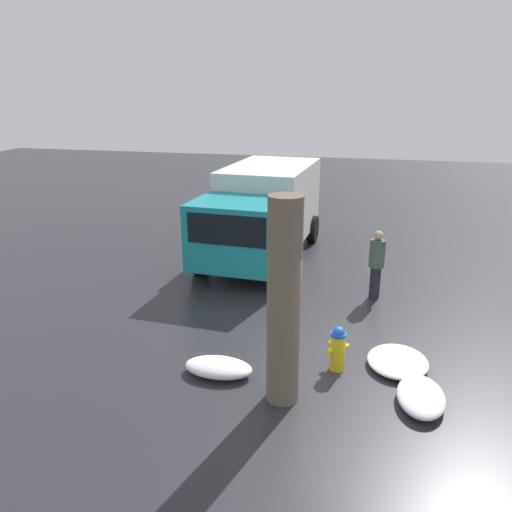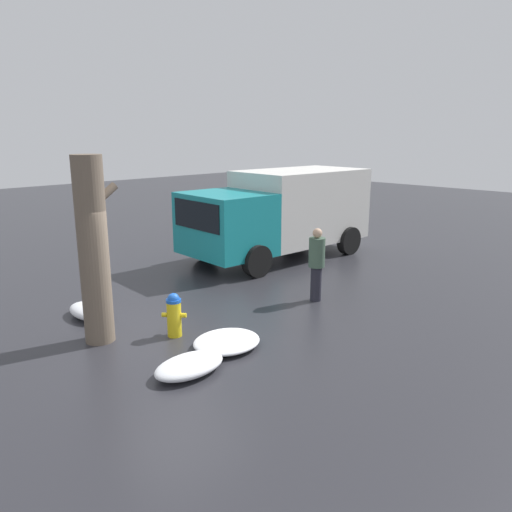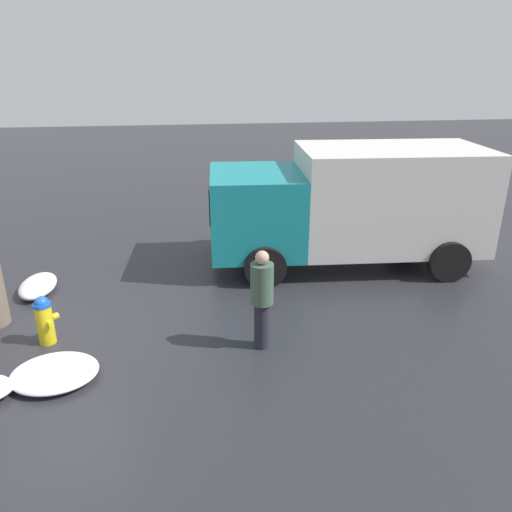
% 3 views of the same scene
% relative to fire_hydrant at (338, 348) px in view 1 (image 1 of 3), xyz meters
% --- Properties ---
extents(ground_plane, '(60.00, 60.00, 0.00)m').
position_rel_fire_hydrant_xyz_m(ground_plane, '(-0.00, -0.00, -0.45)').
color(ground_plane, '#28282D').
extents(fire_hydrant, '(0.41, 0.42, 0.87)m').
position_rel_fire_hydrant_xyz_m(fire_hydrant, '(0.00, 0.00, 0.00)').
color(fire_hydrant, yellow).
rests_on(fire_hydrant, ground_plane).
extents(tree_trunk, '(0.84, 0.55, 3.49)m').
position_rel_fire_hydrant_xyz_m(tree_trunk, '(-1.13, 0.82, 1.31)').
color(tree_trunk, '#6B5B4C').
rests_on(tree_trunk, ground_plane).
extents(delivery_truck, '(6.30, 3.01, 2.70)m').
position_rel_fire_hydrant_xyz_m(delivery_truck, '(6.22, 2.83, 1.03)').
color(delivery_truck, teal).
rests_on(delivery_truck, ground_plane).
extents(pedestrian, '(0.38, 0.38, 1.73)m').
position_rel_fire_hydrant_xyz_m(pedestrian, '(3.61, -0.63, 0.50)').
color(pedestrian, '#23232D').
rests_on(pedestrian, ground_plane).
extents(snow_pile_by_hydrant, '(1.30, 1.13, 0.22)m').
position_rel_fire_hydrant_xyz_m(snow_pile_by_hydrant, '(0.37, -1.11, -0.34)').
color(snow_pile_by_hydrant, white).
rests_on(snow_pile_by_hydrant, ground_plane).
extents(snow_pile_curbside, '(0.70, 1.26, 0.29)m').
position_rel_fire_hydrant_xyz_m(snow_pile_curbside, '(-0.69, 2.10, -0.31)').
color(snow_pile_curbside, white).
rests_on(snow_pile_curbside, ground_plane).
extents(snow_pile_by_tree, '(1.28, 0.78, 0.27)m').
position_rel_fire_hydrant_xyz_m(snow_pile_by_tree, '(-0.76, -1.45, -0.31)').
color(snow_pile_by_tree, white).
rests_on(snow_pile_by_tree, ground_plane).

